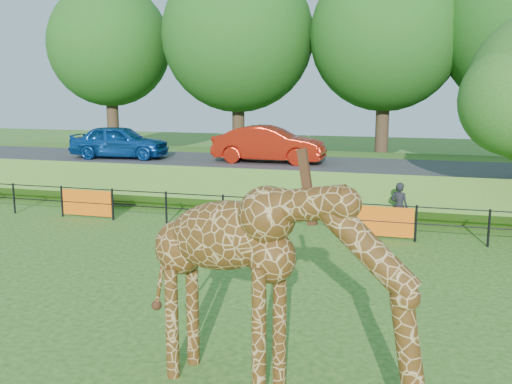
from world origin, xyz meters
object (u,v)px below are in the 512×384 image
at_px(giraffe, 278,292).
at_px(car_red, 269,144).
at_px(car_blue, 120,142).
at_px(visitor, 399,207).

relative_size(giraffe, car_red, 1.00).
xyz_separation_m(car_blue, car_red, (6.69, 0.38, 0.03)).
bearing_deg(car_red, car_blue, 93.07).
bearing_deg(car_blue, car_red, -93.03).
relative_size(car_blue, visitor, 2.72).
relative_size(car_red, visitor, 2.93).
xyz_separation_m(car_red, visitor, (5.48, -4.59, -1.39)).
distance_m(car_blue, visitor, 12.95).
bearing_deg(visitor, car_red, -15.89).
distance_m(giraffe, visitor, 10.82).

